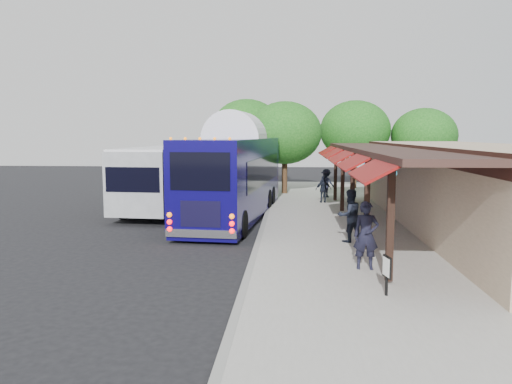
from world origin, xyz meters
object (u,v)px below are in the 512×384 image
(city_bus, at_px, (177,173))
(ped_d, at_px, (326,183))
(coach_bus, at_px, (235,172))
(sign_board, at_px, (387,269))
(ped_a, at_px, (366,235))
(ped_b, at_px, (350,216))
(ped_c, at_px, (323,189))

(city_bus, height_order, ped_d, city_bus)
(coach_bus, height_order, sign_board, coach_bus)
(ped_d, bearing_deg, coach_bus, 85.68)
(city_bus, relative_size, ped_d, 7.28)
(ped_a, xyz_separation_m, ped_d, (0.01, 16.59, -0.11))
(ped_b, relative_size, sign_board, 1.96)
(coach_bus, distance_m, ped_d, 8.59)
(coach_bus, xyz_separation_m, ped_c, (4.52, 4.49, -1.29))
(coach_bus, relative_size, ped_b, 6.78)
(ped_a, xyz_separation_m, sign_board, (0.15, -2.41, -0.32))
(city_bus, distance_m, sign_board, 17.69)
(sign_board, bearing_deg, city_bus, 106.55)
(coach_bus, xyz_separation_m, ped_a, (4.84, -9.60, -1.06))
(coach_bus, bearing_deg, ped_c, 49.88)
(coach_bus, bearing_deg, ped_d, 60.38)
(ped_a, relative_size, ped_c, 1.29)
(sign_board, bearing_deg, ped_b, 79.06)
(ped_a, bearing_deg, ped_b, 93.58)
(city_bus, height_order, ped_b, city_bus)
(ped_c, relative_size, sign_board, 1.56)
(ped_c, height_order, ped_d, ped_d)
(city_bus, xyz_separation_m, ped_c, (8.19, 1.10, -0.95))
(ped_c, bearing_deg, ped_b, 85.63)
(ped_a, bearing_deg, coach_bus, 119.56)
(ped_b, bearing_deg, city_bus, -71.42)
(city_bus, height_order, ped_a, city_bus)
(coach_bus, distance_m, ped_b, 7.70)
(ped_b, distance_m, ped_d, 12.92)
(ped_c, height_order, sign_board, ped_c)
(city_bus, xyz_separation_m, sign_board, (8.65, -15.39, -1.05))
(ped_c, relative_size, ped_d, 0.87)
(coach_bus, xyz_separation_m, ped_d, (4.85, 6.99, -1.17))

